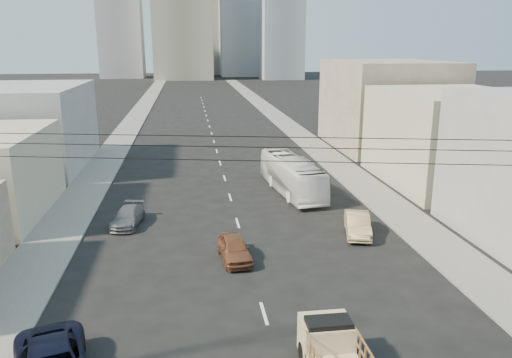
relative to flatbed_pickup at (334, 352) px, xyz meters
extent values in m
cube|color=slate|center=(-13.58, 66.86, -1.03)|extent=(3.50, 180.00, 0.12)
cube|color=slate|center=(9.92, 66.86, -1.03)|extent=(3.50, 180.00, 0.12)
cube|color=silver|center=(-1.83, 4.86, -1.09)|extent=(0.15, 2.00, 0.01)
cube|color=silver|center=(-1.83, 10.86, -1.09)|extent=(0.15, 2.00, 0.01)
cube|color=silver|center=(-1.83, 16.86, -1.09)|extent=(0.15, 2.00, 0.01)
cube|color=silver|center=(-1.83, 22.86, -1.09)|extent=(0.15, 2.00, 0.01)
cube|color=silver|center=(-1.83, 28.86, -1.09)|extent=(0.15, 2.00, 0.01)
cube|color=silver|center=(-1.83, 34.86, -1.09)|extent=(0.15, 2.00, 0.01)
cube|color=silver|center=(-1.83, 40.86, -1.09)|extent=(0.15, 2.00, 0.01)
cube|color=silver|center=(-1.83, 46.86, -1.09)|extent=(0.15, 2.00, 0.01)
cube|color=silver|center=(-1.83, 52.86, -1.09)|extent=(0.15, 2.00, 0.01)
cube|color=silver|center=(-1.83, 58.86, -1.09)|extent=(0.15, 2.00, 0.01)
cube|color=silver|center=(-1.83, 64.86, -1.09)|extent=(0.15, 2.00, 0.01)
cube|color=silver|center=(-1.83, 70.86, -1.09)|extent=(0.15, 2.00, 0.01)
cube|color=silver|center=(-1.83, 76.86, -1.09)|extent=(0.15, 2.00, 0.01)
cube|color=silver|center=(-1.83, 82.86, -1.09)|extent=(0.15, 2.00, 0.01)
cube|color=silver|center=(-1.83, 88.86, -1.09)|extent=(0.15, 2.00, 0.01)
cube|color=silver|center=(-1.83, 94.86, -1.09)|extent=(0.15, 2.00, 0.01)
cube|color=silver|center=(-1.83, 100.86, -1.09)|extent=(0.15, 2.00, 0.01)
cube|color=beige|center=(0.00, 1.10, -0.14)|extent=(1.90, 1.60, 1.50)
cube|color=black|center=(0.00, 0.85, 0.46)|extent=(1.70, 0.90, 0.70)
cylinder|color=black|center=(-0.85, 1.20, -0.71)|extent=(0.25, 0.76, 0.76)
cylinder|color=black|center=(0.85, 1.20, -0.71)|extent=(0.25, 0.76, 0.76)
imported|color=white|center=(3.34, 23.65, 0.37)|extent=(3.70, 10.77, 2.94)
imported|color=brown|center=(-2.60, 10.92, -0.43)|extent=(1.94, 4.01, 1.32)
imported|color=tan|center=(5.60, 13.72, -0.41)|extent=(2.41, 4.41, 1.38)
imported|color=slate|center=(-9.22, 17.49, -0.50)|extent=(2.24, 4.27, 1.18)
cylinder|color=black|center=(-1.83, -1.64, 8.21)|extent=(23.01, 5.02, 0.02)
cylinder|color=black|center=(-1.83, -1.64, 7.91)|extent=(23.01, 5.02, 0.02)
cylinder|color=black|center=(-1.83, -1.64, 7.51)|extent=(23.01, 5.02, 0.02)
cube|color=beige|center=(17.67, 24.86, 2.91)|extent=(11.00, 14.00, 8.00)
cube|color=gray|center=(18.17, 40.86, 3.91)|extent=(12.00, 16.00, 10.00)
cube|color=gray|center=(-21.33, 35.86, 2.91)|extent=(12.00, 16.00, 8.00)
cube|color=#94979C|center=(16.17, 181.86, 18.91)|extent=(16.00, 16.00, 40.00)
cube|color=#94979C|center=(-27.83, 176.86, 15.91)|extent=(15.00, 15.00, 34.00)
cube|color=gray|center=(4.17, 196.86, 20.91)|extent=(18.00, 18.00, 44.00)
cube|color=#94979C|center=(28.17, 161.86, 12.91)|extent=(14.00, 14.00, 28.00)
camera|label=1|loc=(-4.93, -15.20, 10.74)|focal=35.00mm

